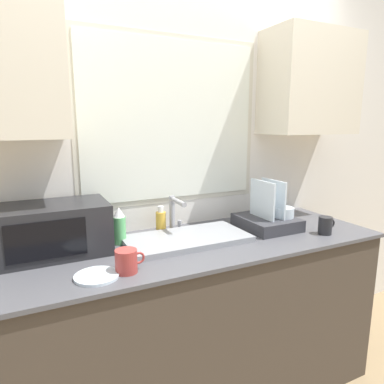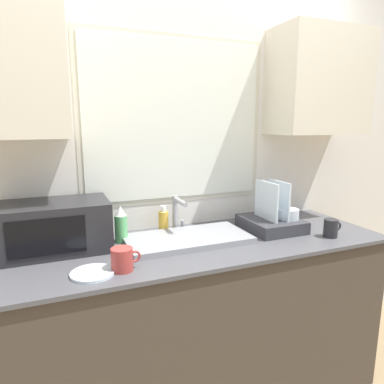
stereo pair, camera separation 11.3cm
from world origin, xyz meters
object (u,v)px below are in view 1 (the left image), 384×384
Objects in this scene: spray_bottle at (119,226)px; microwave at (53,229)px; faucet at (175,211)px; dish_rack at (268,218)px; soap_bottle at (161,222)px; mug_near_sink at (127,261)px.

microwave is at bearing 179.90° from spray_bottle.
microwave is at bearing -176.01° from faucet.
microwave is at bearing 174.10° from dish_rack.
soap_bottle reaches higher than mug_near_sink.
soap_bottle is at bearing 53.61° from mug_near_sink.
faucet is 0.34m from spray_bottle.
soap_bottle is (-0.08, 0.03, -0.06)m from faucet.
microwave is (-0.65, -0.05, -0.01)m from faucet.
dish_rack is (1.18, -0.12, -0.06)m from microwave.
dish_rack is 0.96m from mug_near_sink.
dish_rack reaches higher than soap_bottle.
dish_rack reaches higher than faucet.
faucet is at bearing -18.15° from soap_bottle.
microwave is 2.59× the size of spray_bottle.
spray_bottle is 0.37m from mug_near_sink.
faucet is at bearing 3.99° from microwave.
dish_rack reaches higher than mug_near_sink.
dish_rack is 0.64m from soap_bottle.
spray_bottle is at bearing 80.12° from mug_near_sink.
soap_bottle is at bearing 162.52° from dish_rack.
soap_bottle is (0.26, 0.07, -0.03)m from spray_bottle.
microwave is at bearing -172.98° from soap_bottle.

